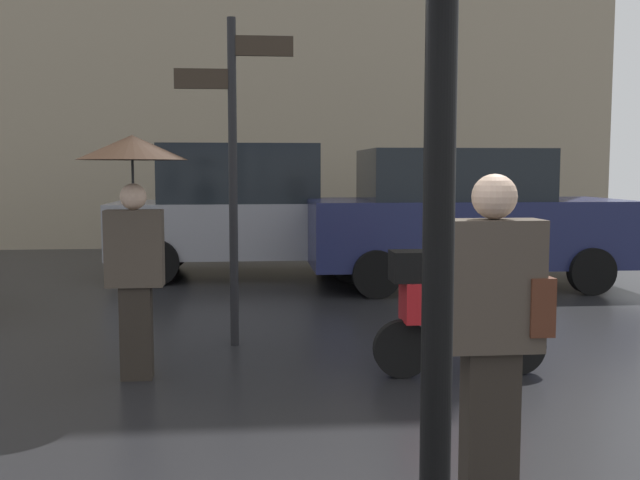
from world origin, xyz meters
TOP-DOWN VIEW (x-y plane):
  - pedestrian_with_umbrella at (-0.89, 3.61)m, footprint 0.85×0.85m
  - pedestrian_with_bag at (1.17, 1.18)m, footprint 0.50×0.24m
  - parked_scooter at (1.62, 3.45)m, footprint 1.40×0.32m
  - parked_car_left at (2.99, 8.00)m, footprint 4.42×2.05m
  - parked_car_distant at (0.00, 9.30)m, footprint 4.28×1.98m
  - street_signpost at (-0.14, 4.67)m, footprint 1.08×0.08m

SIDE VIEW (x-z plane):
  - parked_scooter at x=1.62m, z-range -0.06..1.17m
  - pedestrian_with_bag at x=1.17m, z-range 0.11..1.74m
  - parked_car_left at x=2.99m, z-range 0.01..1.93m
  - parked_car_distant at x=0.00m, z-range 0.00..2.03m
  - pedestrian_with_umbrella at x=-0.89m, z-range 0.49..2.40m
  - street_signpost at x=-0.14m, z-range 0.32..3.33m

